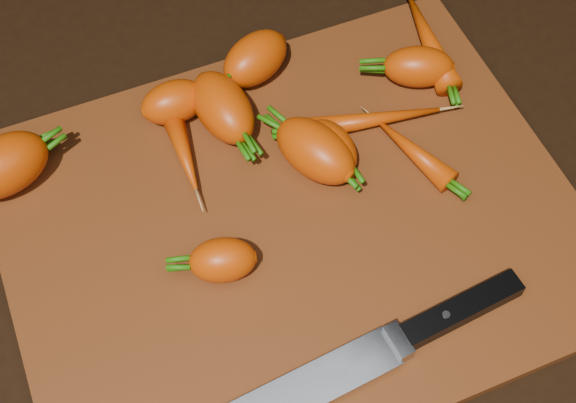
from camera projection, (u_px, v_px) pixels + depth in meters
name	position (u px, v px, depth m)	size (l,w,h in m)	color
ground	(292.00, 230.00, 0.72)	(2.00, 2.00, 0.01)	black
cutting_board	(292.00, 224.00, 0.72)	(0.50, 0.40, 0.01)	brown
carrot_0	(4.00, 166.00, 0.71)	(0.08, 0.05, 0.05)	#CD4106
carrot_1	(223.00, 260.00, 0.67)	(0.06, 0.04, 0.04)	#CD4106
carrot_2	(223.00, 107.00, 0.75)	(0.09, 0.05, 0.05)	#CD4106
carrot_3	(315.00, 151.00, 0.72)	(0.08, 0.05, 0.05)	#CD4106
carrot_4	(255.00, 59.00, 0.78)	(0.07, 0.05, 0.05)	#CD4106
carrot_5	(174.00, 102.00, 0.75)	(0.06, 0.04, 0.04)	#CD4106
carrot_6	(418.00, 67.00, 0.78)	(0.07, 0.04, 0.04)	#CD4106
carrot_7	(428.00, 40.00, 0.80)	(0.13, 0.03, 0.03)	#CD4106
carrot_8	(368.00, 120.00, 0.75)	(0.14, 0.02, 0.02)	#CD4106
carrot_9	(414.00, 152.00, 0.74)	(0.09, 0.02, 0.02)	#CD4106
carrot_10	(183.00, 150.00, 0.74)	(0.09, 0.02, 0.02)	#CD4106
carrot_11	(331.00, 148.00, 0.73)	(0.06, 0.04, 0.04)	#CD4106
knife	(307.00, 388.00, 0.62)	(0.32, 0.05, 0.02)	gray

